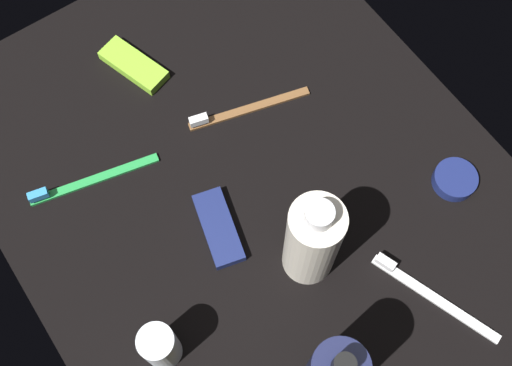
{
  "coord_description": "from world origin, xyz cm",
  "views": [
    {
      "loc": [
        -26.39,
        18.38,
        79.99
      ],
      "look_at": [
        0.0,
        0.0,
        3.0
      ],
      "focal_mm": 44.74,
      "sensor_mm": 36.0,
      "label": 1
    }
  ],
  "objects": [
    {
      "name": "cream_tin_left",
      "position": [
        -14.19,
        -22.82,
        0.89
      ],
      "size": [
        5.89,
        5.89,
        1.78
      ],
      "primitive_type": "cylinder",
      "color": "navy",
      "rests_on": "ground_plane"
    },
    {
      "name": "toothbrush_white",
      "position": [
        -23.85,
        -9.79,
        0.61
      ],
      "size": [
        17.34,
        7.23,
        2.1
      ],
      "color": "white",
      "rests_on": "ground_plane"
    },
    {
      "name": "deodorant_stick",
      "position": [
        -10.98,
        21.25,
        4.26
      ],
      "size": [
        4.32,
        4.32,
        8.52
      ],
      "primitive_type": "cylinder",
      "color": "silver",
      "rests_on": "ground_plane"
    },
    {
      "name": "snack_bar_lime",
      "position": [
        26.32,
        3.46,
        0.75
      ],
      "size": [
        11.12,
        6.92,
        1.5
      ],
      "primitive_type": "cube",
      "rotation": [
        0.0,
        0.0,
        0.3
      ],
      "color": "#8CD133",
      "rests_on": "ground_plane"
    },
    {
      "name": "toothbrush_green",
      "position": [
        14.16,
        18.13,
        0.61
      ],
      "size": [
        5.23,
        17.81,
        2.1
      ],
      "color": "green",
      "rests_on": "ground_plane"
    },
    {
      "name": "toothbrush_brown",
      "position": [
        11.21,
        -5.38,
        0.61
      ],
      "size": [
        5.92,
        17.68,
        2.1
      ],
      "color": "brown",
      "rests_on": "ground_plane"
    },
    {
      "name": "snack_bar_navy",
      "position": [
        -1.64,
        7.12,
        0.75
      ],
      "size": [
        11.08,
        6.55,
        1.5
      ],
      "primitive_type": "cube",
      "rotation": [
        0.0,
        0.0,
        -0.26
      ],
      "color": "navy",
      "rests_on": "ground_plane"
    },
    {
      "name": "ground_plane",
      "position": [
        0.0,
        0.0,
        -0.6
      ],
      "size": [
        84.0,
        64.0,
        1.2
      ],
      "primitive_type": "cube",
      "color": "black"
    },
    {
      "name": "bodywash_bottle",
      "position": [
        -11.62,
        -0.14,
        8.26
      ],
      "size": [
        6.55,
        6.55,
        18.13
      ],
      "color": "silver",
      "rests_on": "ground_plane"
    }
  ]
}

